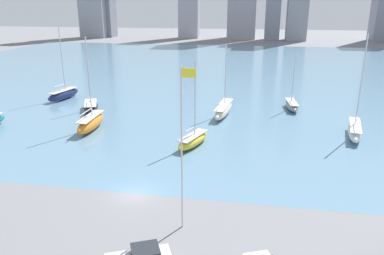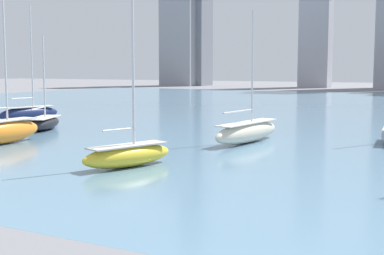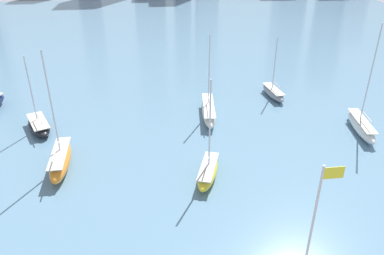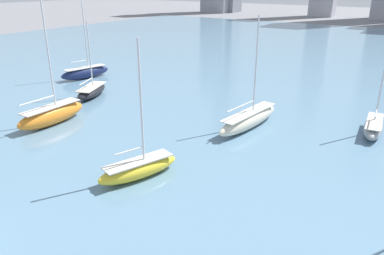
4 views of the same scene
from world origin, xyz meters
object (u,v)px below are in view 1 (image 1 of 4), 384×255
Objects in this scene: sailboat_white at (355,130)px; sailboat_navy at (64,94)px; flag_pole at (182,146)px; sailboat_orange at (91,122)px; sailboat_black at (91,106)px; sailboat_yellow at (193,140)px; sailboat_gray at (292,105)px; sailboat_cream at (224,109)px.

sailboat_navy is at bearing 176.66° from sailboat_white.
flag_pole is 51.66m from sailboat_navy.
sailboat_orange is 11.18m from sailboat_black.
sailboat_yellow is 0.82× the size of sailboat_orange.
sailboat_cream reaches higher than sailboat_gray.
sailboat_navy is at bearing 127.13° from sailboat_orange.
sailboat_white is 21.01m from sailboat_cream.
sailboat_white is at bearing 4.04° from sailboat_orange.
sailboat_gray is at bearing 74.82° from sailboat_yellow.
sailboat_white reaches higher than sailboat_gray.
sailboat_orange is (-38.72, -3.84, 0.15)m from sailboat_white.
sailboat_navy is 1.43× the size of sailboat_black.
sailboat_orange is 21.53m from sailboat_navy.
sailboat_orange is (-30.86, -17.15, 0.35)m from sailboat_gray.
sailboat_black is at bearing 113.24° from sailboat_orange.
sailboat_navy is at bearing 129.12° from flag_pole.
flag_pole is 1.01× the size of sailboat_orange.
sailboat_cream reaches higher than sailboat_yellow.
sailboat_white is at bearing -31.75° from sailboat_black.
sailboat_orange is at bearing -174.42° from sailboat_yellow.
flag_pole is at bearing -112.36° from sailboat_gray.
sailboat_yellow is 1.10× the size of sailboat_black.
sailboat_orange is at bearing -163.75° from sailboat_white.
flag_pole is 0.96× the size of sailboat_white.
flag_pole is at bearing -78.08° from sailboat_black.
sailboat_cream is (-11.79, -5.88, 0.20)m from sailboat_gray.
sailboat_yellow is at bearing -15.24° from sailboat_orange.
sailboat_black is (-43.42, 6.30, -0.22)m from sailboat_white.
sailboat_yellow is 36.39m from sailboat_navy.
sailboat_navy is (-13.48, 16.79, -0.10)m from sailboat_orange.
sailboat_gray is 0.71× the size of sailboat_orange.
flag_pole is at bearing -83.77° from sailboat_cream.
flag_pole is 20.27m from sailboat_yellow.
sailboat_cream is (0.21, 34.26, -6.44)m from flag_pole.
sailboat_gray is at bearing 12.22° from sailboat_navy.
sailboat_orange is 0.94× the size of sailboat_navy.
flag_pole is 1.41× the size of sailboat_gray.
sailboat_yellow is at bearing -57.27° from sailboat_black.
sailboat_yellow reaches higher than sailboat_gray.
sailboat_orange reaches higher than sailboat_black.
sailboat_white is 43.88m from sailboat_black.
sailboat_black is at bearing -25.39° from sailboat_navy.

